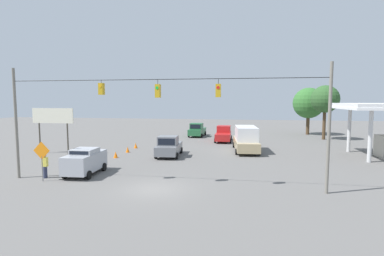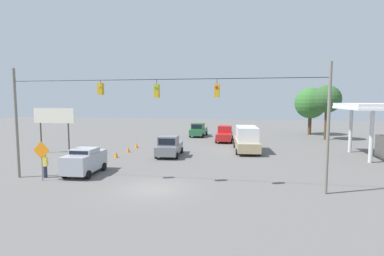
% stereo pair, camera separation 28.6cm
% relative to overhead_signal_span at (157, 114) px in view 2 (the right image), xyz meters
% --- Properties ---
extents(ground_plane, '(140.00, 140.00, 0.00)m').
position_rel_overhead_signal_span_xyz_m(ground_plane, '(0.02, 0.99, -4.86)').
color(ground_plane, '#605E5B').
extents(overhead_signal_span, '(21.72, 0.38, 8.06)m').
position_rel_overhead_signal_span_xyz_m(overhead_signal_span, '(0.00, 0.00, 0.00)').
color(overhead_signal_span, slate).
rests_on(overhead_signal_span, ground_plane).
extents(box_truck_tan_oncoming_far, '(3.09, 7.65, 2.80)m').
position_rel_overhead_signal_span_xyz_m(box_truck_tan_oncoming_far, '(-5.88, -14.61, -3.47)').
color(box_truck_tan_oncoming_far, tan).
rests_on(box_truck_tan_oncoming_far, ground_plane).
extents(pickup_truck_green_withflow_deep, '(2.38, 5.19, 2.12)m').
position_rel_overhead_signal_span_xyz_m(pickup_truck_green_withflow_deep, '(1.66, -27.26, -3.88)').
color(pickup_truck_green_withflow_deep, '#236038').
rests_on(pickup_truck_green_withflow_deep, ground_plane).
extents(pickup_truck_grey_withflow_mid, '(2.58, 5.16, 2.12)m').
position_rel_overhead_signal_span_xyz_m(pickup_truck_grey_withflow_mid, '(1.94, -10.32, -3.88)').
color(pickup_truck_grey_withflow_mid, slate).
rests_on(pickup_truck_grey_withflow_mid, ground_plane).
extents(sedan_silver_parked_shoulder, '(2.23, 4.21, 2.03)m').
position_rel_overhead_signal_span_xyz_m(sedan_silver_parked_shoulder, '(6.45, -1.79, -3.80)').
color(sedan_silver_parked_shoulder, '#A8AAB2').
rests_on(sedan_silver_parked_shoulder, ground_plane).
extents(pickup_truck_red_oncoming_deep, '(2.29, 5.57, 2.12)m').
position_rel_overhead_signal_span_xyz_m(pickup_truck_red_oncoming_deep, '(-2.84, -22.42, -3.88)').
color(pickup_truck_red_oncoming_deep, red).
rests_on(pickup_truck_red_oncoming_deep, ground_plane).
extents(traffic_cone_nearest, '(0.42, 0.42, 0.63)m').
position_rel_overhead_signal_span_xyz_m(traffic_cone_nearest, '(7.09, -2.23, -4.54)').
color(traffic_cone_nearest, orange).
rests_on(traffic_cone_nearest, ground_plane).
extents(traffic_cone_second, '(0.42, 0.42, 0.63)m').
position_rel_overhead_signal_span_xyz_m(traffic_cone_second, '(7.14, -5.38, -4.54)').
color(traffic_cone_second, orange).
rests_on(traffic_cone_second, ground_plane).
extents(traffic_cone_third, '(0.42, 0.42, 0.63)m').
position_rel_overhead_signal_span_xyz_m(traffic_cone_third, '(6.95, -8.48, -4.54)').
color(traffic_cone_third, orange).
rests_on(traffic_cone_third, ground_plane).
extents(traffic_cone_fourth, '(0.42, 0.42, 0.63)m').
position_rel_overhead_signal_span_xyz_m(traffic_cone_fourth, '(6.96, -11.62, -4.54)').
color(traffic_cone_fourth, orange).
rests_on(traffic_cone_fourth, ground_plane).
extents(traffic_cone_fifth, '(0.42, 0.42, 0.63)m').
position_rel_overhead_signal_span_xyz_m(traffic_cone_fifth, '(7.12, -14.56, -4.54)').
color(traffic_cone_fifth, orange).
rests_on(traffic_cone_fifth, ground_plane).
extents(roadside_billboard, '(4.72, 0.16, 4.90)m').
position_rel_overhead_signal_span_xyz_m(roadside_billboard, '(14.46, -9.54, -1.15)').
color(roadside_billboard, '#4C473D').
rests_on(roadside_billboard, ground_plane).
extents(work_zone_sign, '(1.27, 0.06, 2.84)m').
position_rel_overhead_signal_span_xyz_m(work_zone_sign, '(8.44, 0.50, -2.87)').
color(work_zone_sign, slate).
rests_on(work_zone_sign, ground_plane).
extents(pedestrian, '(0.40, 0.28, 1.82)m').
position_rel_overhead_signal_span_xyz_m(pedestrian, '(8.82, -0.30, -3.93)').
color(pedestrian, '#2D334C').
rests_on(pedestrian, ground_plane).
extents(tree_horizon_left, '(5.06, 5.06, 7.77)m').
position_rel_overhead_signal_span_xyz_m(tree_horizon_left, '(-16.12, -32.92, 0.35)').
color(tree_horizon_left, '#4C3823').
rests_on(tree_horizon_left, ground_plane).
extents(tree_horizon_right, '(3.97, 3.97, 7.87)m').
position_rel_overhead_signal_span_xyz_m(tree_horizon_right, '(-17.13, -26.74, 0.97)').
color(tree_horizon_right, '#4C3823').
rests_on(tree_horizon_right, ground_plane).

